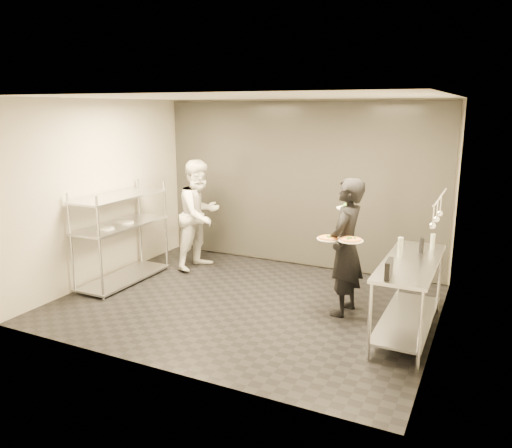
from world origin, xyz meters
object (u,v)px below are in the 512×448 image
at_px(pass_rack, 122,233).
at_px(chef, 200,215).
at_px(prep_counter, 409,284).
at_px(bottle_clear, 433,241).
at_px(bottle_green, 400,247).
at_px(bottle_dark, 422,246).
at_px(waiter, 346,247).
at_px(salad_plate, 348,207).
at_px(pizza_plate_near, 329,238).
at_px(pos_monitor, 389,269).
at_px(pizza_plate_far, 351,240).

distance_m(pass_rack, chef, 1.33).
xyz_separation_m(prep_counter, bottle_clear, (0.16, 0.64, 0.39)).
xyz_separation_m(bottle_green, bottle_dark, (0.21, 0.25, -0.02)).
xyz_separation_m(waiter, bottle_dark, (0.92, 0.08, 0.11)).
bearing_deg(chef, prep_counter, -97.31).
bearing_deg(chef, salad_plate, -92.03).
bearing_deg(prep_counter, bottle_clear, 76.23).
relative_size(pass_rack, bottle_clear, 8.33).
height_order(pass_rack, bottle_dark, pass_rack).
bearing_deg(waiter, bottle_dark, 100.03).
bearing_deg(bottle_clear, bottle_green, -120.16).
distance_m(prep_counter, pizza_plate_near, 1.12).
height_order(salad_plate, bottle_clear, salad_plate).
bearing_deg(bottle_dark, chef, 168.51).
bearing_deg(pizza_plate_near, salad_plate, 77.99).
relative_size(chef, pizza_plate_near, 6.22).
xyz_separation_m(chef, pizza_plate_near, (2.56, -1.03, 0.14)).
bearing_deg(prep_counter, pass_rack, -179.97).
bearing_deg(bottle_clear, bottle_dark, -108.44).
relative_size(prep_counter, bottle_dark, 9.21).
xyz_separation_m(prep_counter, bottle_green, (-0.15, 0.11, 0.41)).
xyz_separation_m(pass_rack, pos_monitor, (4.21, -0.71, 0.25)).
height_order(pizza_plate_near, salad_plate, salad_plate).
bearing_deg(pos_monitor, pass_rack, 167.61).
bearing_deg(pizza_plate_far, pass_rack, -179.61).
xyz_separation_m(pizza_plate_far, salad_plate, (-0.20, 0.53, 0.30)).
relative_size(waiter, pizza_plate_far, 5.86).
bearing_deg(bottle_green, bottle_clear, 59.84).
distance_m(waiter, bottle_clear, 1.09).
bearing_deg(bottle_dark, waiter, -175.03).
distance_m(pizza_plate_far, pos_monitor, 0.96).
height_order(waiter, chef, chef).
bearing_deg(pizza_plate_near, chef, 158.13).
distance_m(pizza_plate_far, bottle_green, 0.59).
height_order(pass_rack, chef, chef).
bearing_deg(salad_plate, waiter, -75.78).
xyz_separation_m(waiter, pizza_plate_near, (-0.17, -0.21, 0.15)).
relative_size(prep_counter, pizza_plate_near, 6.11).
bearing_deg(waiter, pizza_plate_far, 31.78).
bearing_deg(prep_counter, bottle_green, 143.72).
height_order(salad_plate, bottle_green, salad_plate).
distance_m(prep_counter, bottle_green, 0.45).
relative_size(chef, bottle_dark, 9.39).
bearing_deg(pos_monitor, salad_plate, 119.96).
xyz_separation_m(pass_rack, bottle_green, (4.18, 0.11, 0.27)).
distance_m(pass_rack, bottle_dark, 4.41).
bearing_deg(pass_rack, pizza_plate_near, 1.28).
relative_size(waiter, pizza_plate_near, 6.13).
relative_size(pass_rack, salad_plate, 5.40).
distance_m(chef, bottle_dark, 3.73).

